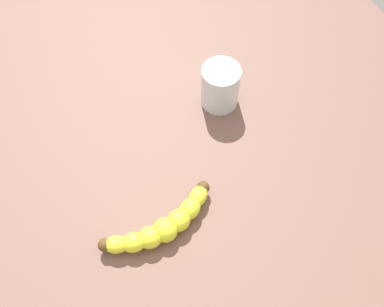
# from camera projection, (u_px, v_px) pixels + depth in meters

# --- Properties ---
(wooden_tabletop) EXTENTS (1.20, 1.20, 0.03)m
(wooden_tabletop) POSITION_uv_depth(u_px,v_px,m) (170.00, 204.00, 0.84)
(wooden_tabletop) COLOR brown
(wooden_tabletop) RESTS_ON ground
(banana) EXTENTS (0.07, 0.20, 0.04)m
(banana) POSITION_uv_depth(u_px,v_px,m) (162.00, 226.00, 0.78)
(banana) COLOR yellow
(banana) RESTS_ON wooden_tabletop
(smoothie_glass) EXTENTS (0.07, 0.07, 0.09)m
(smoothie_glass) POSITION_uv_depth(u_px,v_px,m) (220.00, 87.00, 0.90)
(smoothie_glass) COLOR silver
(smoothie_glass) RESTS_ON wooden_tabletop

